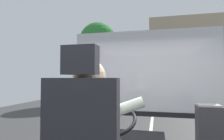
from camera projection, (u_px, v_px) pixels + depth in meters
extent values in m
cube|color=#383838|center=(153.00, 112.00, 10.19)|extent=(18.00, 44.00, 0.05)
cube|color=silver|center=(153.00, 111.00, 10.19)|extent=(0.12, 39.60, 0.00)
cube|color=#28282D|center=(80.00, 132.00, 1.16)|extent=(0.48, 0.10, 0.66)
cube|color=#28282D|center=(80.00, 60.00, 1.18)|extent=(0.22, 0.10, 0.18)
cylinder|color=silver|center=(89.00, 132.00, 1.31)|extent=(0.33, 0.33, 0.57)
cube|color=#70934C|center=(97.00, 117.00, 1.48)|extent=(0.06, 0.01, 0.35)
sphere|color=beige|center=(89.00, 76.00, 1.33)|extent=(0.23, 0.23, 0.23)
cylinder|color=silver|center=(111.00, 113.00, 1.54)|extent=(0.55, 0.21, 0.26)
cylinder|color=silver|center=(89.00, 112.00, 1.58)|extent=(0.55, 0.21, 0.26)
cylinder|color=black|center=(113.00, 135.00, 2.04)|extent=(0.07, 0.24, 0.40)
torus|color=black|center=(112.00, 119.00, 1.97)|extent=(0.52, 0.48, 0.25)
cylinder|color=black|center=(112.00, 119.00, 1.97)|extent=(0.14, 0.14, 0.09)
cube|color=#9E9993|center=(209.00, 105.00, 2.19)|extent=(0.24, 0.19, 0.02)
cube|color=silver|center=(144.00, 70.00, 3.28)|extent=(2.50, 0.01, 1.40)
cube|color=black|center=(144.00, 114.00, 3.25)|extent=(2.50, 0.08, 0.08)
cylinder|color=#4C3828|center=(98.00, 78.00, 14.00)|extent=(0.26, 0.26, 3.60)
sphere|color=#28752D|center=(98.00, 41.00, 14.11)|extent=(2.76, 2.76, 2.76)
cube|color=tan|center=(195.00, 58.00, 20.17)|extent=(9.37, 5.45, 7.73)
cube|color=gold|center=(201.00, 64.00, 17.43)|extent=(8.99, 0.12, 0.60)
cylinder|color=black|center=(217.00, 102.00, 12.32)|extent=(0.14, 0.47, 0.47)
cube|color=black|center=(218.00, 93.00, 15.43)|extent=(1.84, 3.96, 0.61)
cube|color=#282D33|center=(218.00, 86.00, 15.22)|extent=(1.51, 2.18, 0.47)
cylinder|color=black|center=(224.00, 95.00, 16.41)|extent=(0.14, 0.50, 0.50)
cylinder|color=black|center=(202.00, 95.00, 16.82)|extent=(0.14, 0.50, 0.50)
cylinder|color=black|center=(210.00, 98.00, 14.43)|extent=(0.14, 0.50, 0.50)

